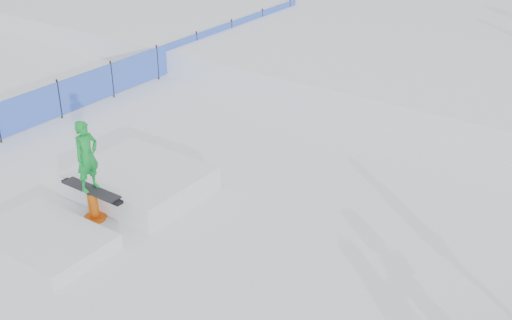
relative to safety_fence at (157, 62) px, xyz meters
The scene contains 4 objects.
ground 9.28m from the safety_fence, 45.44° to the right, with size 120.00×120.00×0.00m, color white.
snow_midrise 11.43m from the safety_fence, 55.34° to the left, with size 50.00×18.00×0.80m, color white.
safety_fence is the anchor object (origin of this frame).
jib_rail_feature 7.76m from the safety_fence, 53.36° to the right, with size 2.60×4.40×2.11m.
Camera 1 is at (7.02, -7.22, 6.81)m, focal length 45.00 mm.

